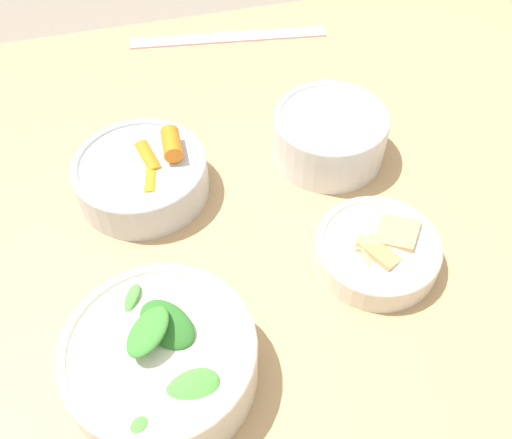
% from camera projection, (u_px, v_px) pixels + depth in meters
% --- Properties ---
extents(dining_table, '(1.32, 1.03, 0.73)m').
position_uv_depth(dining_table, '(288.00, 277.00, 0.76)').
color(dining_table, tan).
rests_on(dining_table, ground_plane).
extents(bowl_carrots, '(0.17, 0.17, 0.07)m').
position_uv_depth(bowl_carrots, '(142.00, 175.00, 0.71)').
color(bowl_carrots, silver).
rests_on(bowl_carrots, dining_table).
extents(bowl_greens, '(0.19, 0.19, 0.09)m').
position_uv_depth(bowl_greens, '(161.00, 358.00, 0.55)').
color(bowl_greens, silver).
rests_on(bowl_greens, dining_table).
extents(bowl_beans_hotdog, '(0.15, 0.15, 0.07)m').
position_uv_depth(bowl_beans_hotdog, '(329.00, 136.00, 0.75)').
color(bowl_beans_hotdog, silver).
rests_on(bowl_beans_hotdog, dining_table).
extents(bowl_cookies, '(0.14, 0.14, 0.04)m').
position_uv_depth(bowl_cookies, '(378.00, 250.00, 0.65)').
color(bowl_cookies, silver).
rests_on(bowl_cookies, dining_table).
extents(ruler, '(0.33, 0.08, 0.00)m').
position_uv_depth(ruler, '(229.00, 37.00, 0.96)').
color(ruler, '#EFB7C6').
rests_on(ruler, dining_table).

